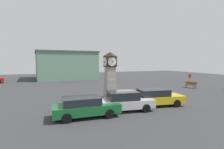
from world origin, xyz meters
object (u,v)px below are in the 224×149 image
Objects in this scene: bollard_mid_row at (108,97)px; bench at (191,84)px; bollard_end_row at (139,99)px; bollard_far_row at (124,100)px; clock_tower at (110,75)px; car_by_building at (156,97)px; car_navy_sedan at (85,107)px; car_near_tower at (125,101)px; bollard_near_tower at (94,98)px; pedestrian_near_bench at (190,77)px.

bench is (14.39, 4.20, -0.07)m from bollard_mid_row.
bollard_end_row is at bearing -154.18° from bench.
bench is (13.19, 5.14, 0.07)m from bollard_far_row.
clock_tower is 5.50m from car_by_building.
car_navy_sedan is (-5.05, -1.31, 0.16)m from bollard_end_row.
clock_tower is at bearing 118.08° from car_by_building.
clock_tower is 5.23m from car_near_tower.
pedestrian_near_bench reaches higher than bollard_near_tower.
car_by_building is at bearing -61.92° from clock_tower.
bollard_end_row is (3.29, -2.49, 0.15)m from bollard_near_tower.
pedestrian_near_bench is (20.14, 9.97, 0.32)m from bollard_mid_row.
car_near_tower is 23.32m from pedestrian_near_bench.
pedestrian_near_bench is (19.66, 12.54, 0.14)m from car_near_tower.
bollard_far_row is 0.53× the size of bench.
bollard_end_row reaches higher than bench.
bollard_far_row is 0.80× the size of bollard_end_row.
bench is at bearing 30.93° from car_by_building.
car_navy_sedan is at bearing -172.59° from car_near_tower.
pedestrian_near_bench is at bearing 23.38° from bollard_near_tower.
car_by_building reaches higher than bollard_end_row.
clock_tower reaches higher than bollard_near_tower.
pedestrian_near_bench is at bearing 32.53° from car_near_tower.
clock_tower reaches higher than car_navy_sedan.
car_navy_sedan is 18.67m from bench.
bollard_end_row reaches higher than bollard_far_row.
car_near_tower is at bearing -79.50° from bollard_mid_row.
bollard_near_tower is at bearing 114.76° from car_near_tower.
bollard_mid_row is (-1.12, -2.34, -1.86)m from clock_tower.
car_by_building reaches higher than bollard_mid_row.
clock_tower is 13.53m from bench.
car_navy_sedan reaches higher than bollard_far_row.
bollard_far_row is (1.19, -0.94, -0.14)m from bollard_mid_row.
bollard_end_row is 0.26× the size of car_near_tower.
bollard_mid_row is 1.52m from bollard_far_row.
car_near_tower is (-1.74, -0.88, 0.20)m from bollard_end_row.
bollard_far_row is at bearing 143.55° from bollard_end_row.
bollard_end_row is 13.52m from bench.
pedestrian_near_bench is at bearing 36.49° from car_by_building.
pedestrian_near_bench reaches higher than bench.
bollard_mid_row is 0.25× the size of car_navy_sedan.
car_navy_sedan is at bearing -152.88° from bollard_far_row.
bench is (10.80, 6.47, -0.23)m from car_by_building.
clock_tower is at bearing -172.02° from bench.
bollard_end_row is (1.02, -0.75, 0.11)m from bollard_far_row.
car_by_building is at bearing -32.43° from bollard_mid_row.
pedestrian_near_bench is (19.02, 7.63, -1.54)m from clock_tower.
car_by_building is at bearing -149.07° from bench.
bollard_end_row is at bearing -37.42° from bollard_mid_row.
pedestrian_near_bench is (22.98, 12.97, 0.18)m from car_navy_sedan.
car_navy_sedan is at bearing -150.55° from pedestrian_near_bench.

